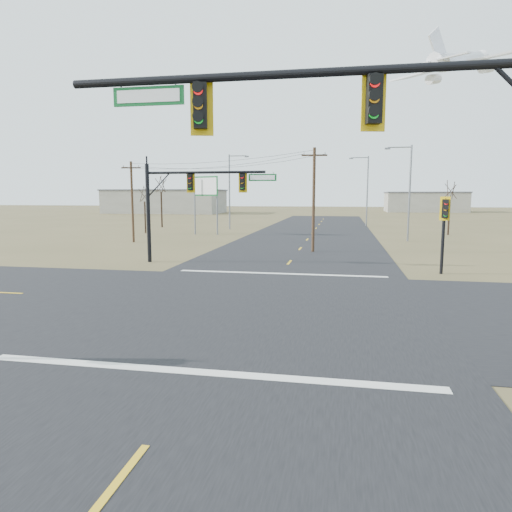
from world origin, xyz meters
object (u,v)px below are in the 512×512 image
at_px(pedestal_signal_ne, 445,218).
at_px(bare_tree_a, 144,194).
at_px(bare_tree_c, 450,190).
at_px(mast_arm_near, 394,143).
at_px(streetlight_b, 366,187).
at_px(utility_pole_near, 314,198).
at_px(highway_sign, 206,194).
at_px(streetlight_a, 408,188).
at_px(bare_tree_b, 161,184).
at_px(streetlight_c, 231,188).
at_px(mast_arm_far, 192,191).
at_px(utility_pole_far, 132,200).

height_order(pedestal_signal_ne, bare_tree_a, bare_tree_a).
relative_size(bare_tree_a, bare_tree_c, 0.90).
relative_size(mast_arm_near, pedestal_signal_ne, 2.55).
height_order(mast_arm_near, streetlight_b, streetlight_b).
height_order(mast_arm_near, utility_pole_near, utility_pole_near).
relative_size(highway_sign, streetlight_a, 0.71).
xyz_separation_m(mast_arm_near, bare_tree_b, (-26.01, 49.92, 0.38)).
bearing_deg(streetlight_b, streetlight_c, -145.41).
bearing_deg(streetlight_c, bare_tree_b, 161.51).
height_order(streetlight_a, bare_tree_b, streetlight_a).
bearing_deg(bare_tree_a, mast_arm_near, -59.00).
height_order(highway_sign, streetlight_c, streetlight_c).
bearing_deg(highway_sign, streetlight_a, 14.77).
bearing_deg(streetlight_c, pedestal_signal_ne, -65.82).
relative_size(mast_arm_near, streetlight_c, 1.17).
distance_m(mast_arm_near, mast_arm_far, 21.14).
bearing_deg(mast_arm_far, bare_tree_c, 46.15).
distance_m(streetlight_a, bare_tree_a, 29.44).
relative_size(utility_pole_far, streetlight_a, 0.83).
bearing_deg(bare_tree_b, mast_arm_far, -64.43).
bearing_deg(streetlight_b, utility_pole_far, -123.36).
height_order(mast_arm_far, bare_tree_c, mast_arm_far).
xyz_separation_m(mast_arm_far, bare_tree_b, (-15.20, 31.77, 1.30)).
xyz_separation_m(pedestal_signal_ne, streetlight_b, (-2.43, 40.82, 2.37)).
relative_size(pedestal_signal_ne, streetlight_c, 0.46).
distance_m(mast_arm_far, highway_sign, 21.98).
bearing_deg(streetlight_c, utility_pole_far, -114.81).
xyz_separation_m(highway_sign, streetlight_b, (18.54, 18.07, 1.00)).
bearing_deg(utility_pole_far, streetlight_b, 50.05).
xyz_separation_m(mast_arm_far, bare_tree_c, (21.66, 26.13, 0.35)).
bearing_deg(bare_tree_b, pedestal_signal_ne, -47.34).
height_order(highway_sign, bare_tree_c, highway_sign).
distance_m(utility_pole_near, bare_tree_c, 23.37).
relative_size(pedestal_signal_ne, utility_pole_far, 0.58).
bearing_deg(bare_tree_b, utility_pole_far, -75.28).
xyz_separation_m(streetlight_c, bare_tree_c, (26.37, -3.79, -0.35)).
bearing_deg(bare_tree_c, mast_arm_near, -103.77).
bearing_deg(pedestal_signal_ne, streetlight_a, 111.83).
xyz_separation_m(bare_tree_a, bare_tree_c, (34.89, 4.27, 0.47)).
distance_m(pedestal_signal_ne, bare_tree_b, 45.30).
distance_m(pedestal_signal_ne, streetlight_a, 19.26).
bearing_deg(highway_sign, utility_pole_far, -91.10).
relative_size(pedestal_signal_ne, highway_sign, 0.68).
relative_size(mast_arm_far, bare_tree_b, 1.16).
distance_m(streetlight_a, streetlight_c, 23.98).
height_order(pedestal_signal_ne, streetlight_c, streetlight_c).
distance_m(streetlight_c, bare_tree_b, 10.67).
bearing_deg(mast_arm_far, utility_pole_near, 41.15).
relative_size(utility_pole_near, streetlight_c, 0.84).
distance_m(highway_sign, bare_tree_a, 7.72).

